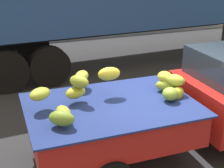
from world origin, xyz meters
name	(u,v)px	position (x,y,z in m)	size (l,w,h in m)	color
ground	(153,144)	(0.00, 0.00, 0.00)	(220.00, 220.00, 0.00)	#28282B
curb_strip	(56,38)	(0.00, 8.56, 0.08)	(80.00, 0.80, 0.16)	gray
pickup_truck	(208,99)	(0.93, -0.26, 0.88)	(4.72, 1.95, 1.70)	#B21E19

